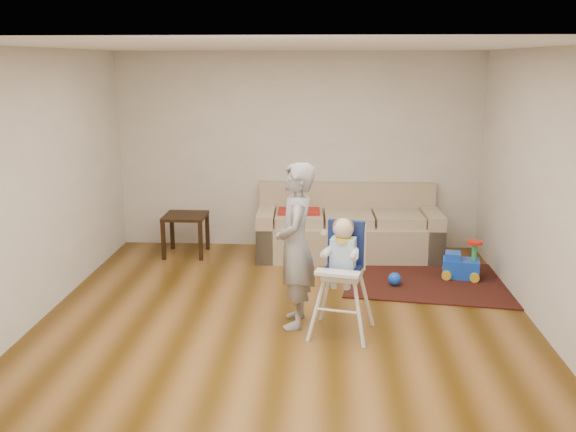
# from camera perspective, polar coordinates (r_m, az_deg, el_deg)

# --- Properties ---
(ground) EXTENTS (5.50, 5.50, 0.00)m
(ground) POSITION_cam_1_polar(r_m,az_deg,el_deg) (6.60, -0.21, -9.30)
(ground) COLOR #462C08
(ground) RESTS_ON ground
(room_envelope) EXTENTS (5.04, 5.52, 2.72)m
(room_envelope) POSITION_cam_1_polar(r_m,az_deg,el_deg) (6.63, 0.06, 7.62)
(room_envelope) COLOR beige
(room_envelope) RESTS_ON ground
(sofa) EXTENTS (2.45, 1.07, 0.93)m
(sofa) POSITION_cam_1_polar(r_m,az_deg,el_deg) (8.63, 5.36, -0.51)
(sofa) COLOR tan
(sofa) RESTS_ON ground
(side_table) EXTENTS (0.56, 0.56, 0.56)m
(side_table) POSITION_cam_1_polar(r_m,az_deg,el_deg) (8.78, -9.06, -1.64)
(side_table) COLOR black
(side_table) RESTS_ON ground
(area_rug) EXTENTS (2.24, 1.80, 0.02)m
(area_rug) POSITION_cam_1_polar(r_m,az_deg,el_deg) (7.90, 12.90, -5.64)
(area_rug) COLOR black
(area_rug) RESTS_ON ground
(ride_on_toy) EXTENTS (0.48, 0.38, 0.47)m
(ride_on_toy) POSITION_cam_1_polar(r_m,az_deg,el_deg) (8.01, 15.16, -3.68)
(ride_on_toy) COLOR blue
(ride_on_toy) RESTS_ON area_rug
(toy_ball) EXTENTS (0.15, 0.15, 0.15)m
(toy_ball) POSITION_cam_1_polar(r_m,az_deg,el_deg) (7.61, 9.46, -5.55)
(toy_ball) COLOR blue
(toy_ball) RESTS_ON area_rug
(high_chair) EXTENTS (0.64, 0.64, 1.16)m
(high_chair) POSITION_cam_1_polar(r_m,az_deg,el_deg) (6.14, 4.83, -5.56)
(high_chair) COLOR silver
(high_chair) RESTS_ON ground
(adult) EXTENTS (0.40, 0.60, 1.63)m
(adult) POSITION_cam_1_polar(r_m,az_deg,el_deg) (6.25, 0.67, -2.66)
(adult) COLOR gray
(adult) RESTS_ON ground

